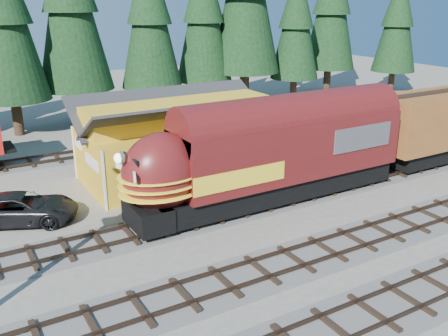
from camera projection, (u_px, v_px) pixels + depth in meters
ground at (279, 240)px, 23.67m from camera, size 120.00×120.00×0.00m
track_siding at (369, 177)px, 31.70m from camera, size 68.00×3.20×0.33m
track_spur at (0, 168)px, 33.52m from camera, size 32.00×3.20×0.33m
depot at (181, 131)px, 31.25m from camera, size 12.80×7.00×5.30m
conifer_backdrop at (154, 8)px, 42.78m from camera, size 80.89×22.58×17.23m
locomotive at (264, 159)px, 26.91m from camera, size 16.87×3.35×4.59m
pickup_truck_a at (21, 208)px, 25.32m from camera, size 6.12×4.61×1.55m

